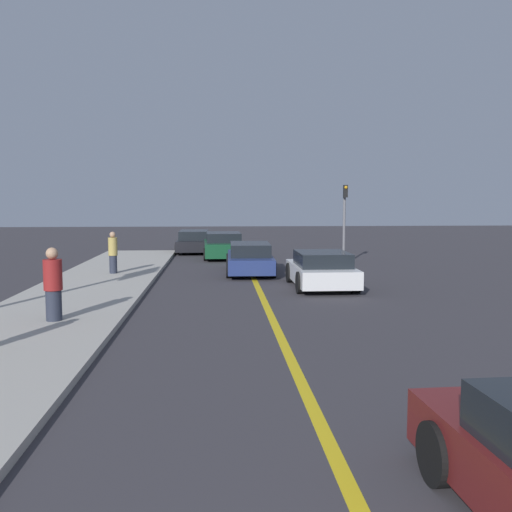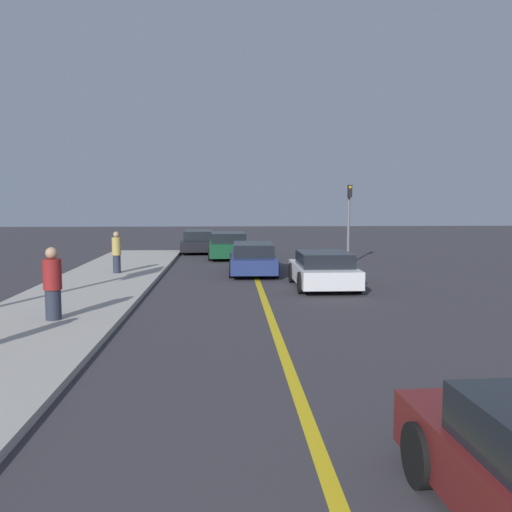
% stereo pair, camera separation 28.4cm
% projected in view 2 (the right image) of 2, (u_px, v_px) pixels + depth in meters
% --- Properties ---
extents(road_center_line, '(0.20, 60.00, 0.01)m').
position_uv_depth(road_center_line, '(259.00, 284.00, 19.85)').
color(road_center_line, gold).
rests_on(road_center_line, ground_plane).
extents(sidewalk_left, '(3.68, 29.94, 0.14)m').
position_uv_depth(sidewalk_left, '(76.00, 299.00, 16.57)').
color(sidewalk_left, '#ADA89E').
rests_on(sidewalk_left, ground_plane).
extents(car_ahead_center, '(2.03, 3.95, 1.22)m').
position_uv_depth(car_ahead_center, '(323.00, 270.00, 19.05)').
color(car_ahead_center, silver).
rests_on(car_ahead_center, ground_plane).
extents(car_far_distant, '(1.94, 4.57, 1.23)m').
position_uv_depth(car_far_distant, '(253.00, 258.00, 22.76)').
color(car_far_distant, navy).
rests_on(car_far_distant, ground_plane).
extents(car_parked_left_lot, '(2.12, 4.47, 1.29)m').
position_uv_depth(car_parked_left_lot, '(228.00, 245.00, 28.77)').
color(car_parked_left_lot, '#144728').
rests_on(car_parked_left_lot, ground_plane).
extents(car_oncoming_far, '(1.91, 4.58, 1.22)m').
position_uv_depth(car_oncoming_far, '(200.00, 241.00, 31.84)').
color(car_oncoming_far, black).
rests_on(car_oncoming_far, ground_plane).
extents(pedestrian_mid_group, '(0.43, 0.43, 1.71)m').
position_uv_depth(pedestrian_mid_group, '(53.00, 284.00, 13.31)').
color(pedestrian_mid_group, '#282D3D').
rests_on(pedestrian_mid_group, sidewalk_left).
extents(pedestrian_far_standing, '(0.34, 0.34, 1.59)m').
position_uv_depth(pedestrian_far_standing, '(117.00, 252.00, 21.75)').
color(pedestrian_far_standing, '#282D3D').
rests_on(pedestrian_far_standing, sidewalk_left).
extents(traffic_light, '(0.18, 0.40, 3.58)m').
position_uv_depth(traffic_light, '(349.00, 216.00, 25.30)').
color(traffic_light, slate).
rests_on(traffic_light, ground_plane).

